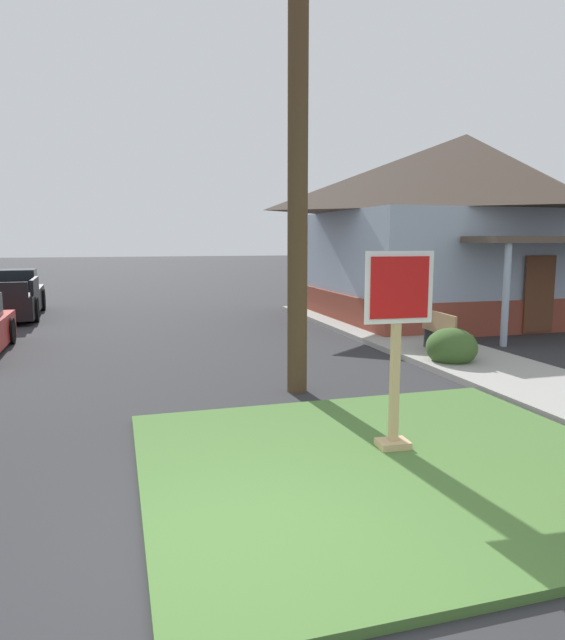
{
  "coord_description": "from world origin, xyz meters",
  "views": [
    {
      "loc": [
        -0.91,
        -4.09,
        2.47
      ],
      "look_at": [
        1.29,
        3.43,
        1.35
      ],
      "focal_mm": 31.99,
      "sensor_mm": 36.0,
      "label": 1
    }
  ],
  "objects_px": {
    "stop_sign": "(396,351)",
    "manhole_cover": "(192,446)",
    "utility_pole": "(298,110)",
    "pickup_truck_black": "(5,298)",
    "street_bench": "(444,330)"
  },
  "relations": [
    {
      "from": "manhole_cover",
      "to": "street_bench",
      "type": "height_order",
      "value": "street_bench"
    },
    {
      "from": "pickup_truck_black",
      "to": "street_bench",
      "type": "xyz_separation_m",
      "value": [
        9.94,
        -9.6,
        -0.03
      ]
    },
    {
      "from": "manhole_cover",
      "to": "utility_pole",
      "type": "xyz_separation_m",
      "value": [
        1.98,
        2.04,
        4.42
      ]
    },
    {
      "from": "manhole_cover",
      "to": "utility_pole",
      "type": "relative_size",
      "value": 0.08
    },
    {
      "from": "stop_sign",
      "to": "manhole_cover",
      "type": "bearing_deg",
      "value": 157.91
    },
    {
      "from": "street_bench",
      "to": "utility_pole",
      "type": "distance_m",
      "value": 5.62
    },
    {
      "from": "pickup_truck_black",
      "to": "street_bench",
      "type": "height_order",
      "value": "pickup_truck_black"
    },
    {
      "from": "street_bench",
      "to": "pickup_truck_black",
      "type": "bearing_deg",
      "value": 136.02
    },
    {
      "from": "street_bench",
      "to": "utility_pole",
      "type": "bearing_deg",
      "value": -156.05
    },
    {
      "from": "pickup_truck_black",
      "to": "utility_pole",
      "type": "bearing_deg",
      "value": -61.14
    },
    {
      "from": "stop_sign",
      "to": "manhole_cover",
      "type": "xyz_separation_m",
      "value": [
        -2.21,
        0.9,
        -1.21
      ]
    },
    {
      "from": "stop_sign",
      "to": "manhole_cover",
      "type": "relative_size",
      "value": 3.23
    },
    {
      "from": "utility_pole",
      "to": "stop_sign",
      "type": "bearing_deg",
      "value": -85.53
    },
    {
      "from": "stop_sign",
      "to": "utility_pole",
      "type": "height_order",
      "value": "utility_pole"
    },
    {
      "from": "pickup_truck_black",
      "to": "street_bench",
      "type": "distance_m",
      "value": 13.82
    }
  ]
}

